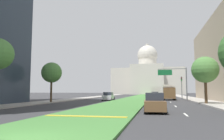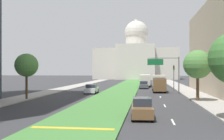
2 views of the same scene
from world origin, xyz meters
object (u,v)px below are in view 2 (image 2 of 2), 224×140
object	(u,v)px
sedan_lead_stopped	(142,108)
sedan_distant	(144,85)
box_truck_delivery	(159,83)
overhead_guide_sign	(167,67)
city_bus	(145,79)
street_tree_right_mid	(198,64)
sedan_midblock	(91,89)
capitol_building	(136,60)
traffic_light_far_right	(174,74)
street_tree_left_mid	(27,65)

from	to	relation	value
sedan_lead_stopped	sedan_distant	bearing A→B (deg)	90.44
sedan_lead_stopped	box_truck_delivery	world-z (taller)	box_truck_delivery
sedan_lead_stopped	box_truck_delivery	distance (m)	27.58
overhead_guide_sign	city_bus	xyz separation A→B (m)	(-3.95, 20.41, -2.88)
street_tree_right_mid	box_truck_delivery	world-z (taller)	street_tree_right_mid
sedan_midblock	box_truck_delivery	world-z (taller)	box_truck_delivery
sedan_midblock	city_bus	size ratio (longest dim) A/B	0.41
street_tree_right_mid	sedan_midblock	distance (m)	19.75
capitol_building	traffic_light_far_right	world-z (taller)	capitol_building
capitol_building	sedan_midblock	bearing A→B (deg)	-93.28
capitol_building	traffic_light_far_right	distance (m)	74.47
traffic_light_far_right	sedan_midblock	bearing A→B (deg)	-150.35
sedan_distant	traffic_light_far_right	bearing A→B (deg)	-40.07
sedan_distant	city_bus	world-z (taller)	city_bus
overhead_guide_sign	box_truck_delivery	bearing A→B (deg)	114.60
overhead_guide_sign	sedan_distant	world-z (taller)	overhead_guide_sign
sedan_lead_stopped	box_truck_delivery	bearing A→B (deg)	84.34
street_tree_left_mid	traffic_light_far_right	bearing A→B (deg)	41.64
sedan_distant	overhead_guide_sign	bearing A→B (deg)	-70.48
street_tree_right_mid	sedan_midblock	xyz separation A→B (m)	(-16.35, 10.29, -4.10)
city_bus	street_tree_left_mid	bearing A→B (deg)	-116.02
street_tree_right_mid	traffic_light_far_right	bearing A→B (deg)	93.47
sedan_distant	street_tree_right_mid	bearing A→B (deg)	-73.18
capitol_building	city_bus	world-z (taller)	capitol_building
sedan_lead_stopped	sedan_distant	distance (m)	36.68
traffic_light_far_right	capitol_building	bearing A→B (deg)	98.13
overhead_guide_sign	capitol_building	bearing A→B (deg)	96.11
overhead_guide_sign	street_tree_right_mid	world-z (taller)	street_tree_right_mid
traffic_light_far_right	overhead_guide_sign	xyz separation A→B (m)	(-1.91, -6.78, 1.34)
traffic_light_far_right	sedan_lead_stopped	distance (m)	32.15
sedan_midblock	city_bus	bearing A→B (deg)	67.25
street_tree_right_mid	sedan_distant	distance (m)	25.53
street_tree_right_mid	overhead_guide_sign	bearing A→B (deg)	104.09
traffic_light_far_right	street_tree_right_mid	xyz separation A→B (m)	(1.15, -18.95, 1.56)
traffic_light_far_right	box_truck_delivery	bearing A→B (deg)	-127.65
capitol_building	street_tree_left_mid	bearing A→B (deg)	-97.10
capitol_building	city_bus	xyz separation A→B (m)	(4.64, -59.89, -7.22)
sedan_midblock	city_bus	distance (m)	24.18
street_tree_right_mid	sedan_lead_stopped	xyz separation A→B (m)	(-7.01, -12.56, -4.06)
capitol_building	overhead_guide_sign	bearing A→B (deg)	-83.89
sedan_distant	box_truck_delivery	size ratio (longest dim) A/B	0.70
capitol_building	sedan_lead_stopped	bearing A→B (deg)	-87.47
sedan_lead_stopped	sedan_midblock	bearing A→B (deg)	112.23
sedan_lead_stopped	capitol_building	bearing A→B (deg)	92.53
traffic_light_far_right	sedan_midblock	world-z (taller)	traffic_light_far_right
traffic_light_far_right	city_bus	size ratio (longest dim) A/B	0.47
street_tree_right_mid	box_truck_delivery	xyz separation A→B (m)	(-4.29, 14.87, -3.20)
street_tree_right_mid	sedan_distant	world-z (taller)	street_tree_right_mid
street_tree_right_mid	sedan_midblock	world-z (taller)	street_tree_right_mid
capitol_building	city_bus	distance (m)	60.50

